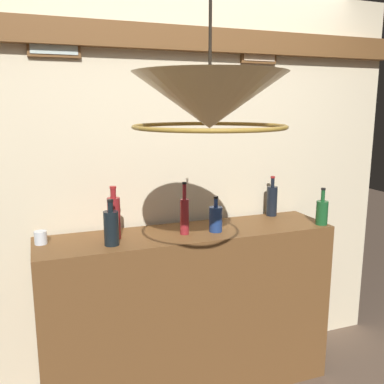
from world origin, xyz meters
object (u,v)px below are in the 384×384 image
liquor_bottle_rum (272,200)px  pendant_lamp (210,102)px  liquor_bottle_brandy (184,215)px  liquor_bottle_vermouth (114,217)px  liquor_bottle_rye (216,218)px  liquor_bottle_mezcal (322,212)px  liquor_bottle_gin (111,227)px  glass_tumbler_rocks (41,238)px

liquor_bottle_rum → pendant_lamp: bearing=-132.4°
liquor_bottle_brandy → liquor_bottle_vermouth: liquor_bottle_brandy is taller
liquor_bottle_rye → liquor_bottle_vermouth: bearing=172.7°
liquor_bottle_mezcal → liquor_bottle_rye: bearing=172.2°
liquor_bottle_brandy → liquor_bottle_mezcal: liquor_bottle_brandy is taller
liquor_bottle_rum → liquor_bottle_vermouth: bearing=-173.0°
liquor_bottle_brandy → liquor_bottle_vermouth: size_ratio=1.03×
liquor_bottle_brandy → liquor_bottle_gin: bearing=-173.2°
liquor_bottle_brandy → liquor_bottle_rum: (0.70, 0.20, -0.01)m
liquor_bottle_brandy → liquor_bottle_vermouth: bearing=171.3°
liquor_bottle_brandy → liquor_bottle_mezcal: 0.88m
glass_tumbler_rocks → liquor_bottle_brandy: bearing=-7.3°
liquor_bottle_brandy → liquor_bottle_mezcal: size_ratio=1.32×
liquor_bottle_rye → liquor_bottle_brandy: bearing=175.6°
liquor_bottle_vermouth → liquor_bottle_rye: (0.59, -0.08, -0.05)m
pendant_lamp → liquor_bottle_mezcal: bearing=31.6°
liquor_bottle_rum → glass_tumbler_rocks: 1.49m
liquor_bottle_vermouth → pendant_lamp: 1.04m
liquor_bottle_brandy → pendant_lamp: (-0.16, -0.75, 0.63)m
glass_tumbler_rocks → liquor_bottle_vermouth: bearing=-5.8°
liquor_bottle_mezcal → liquor_bottle_rye: liquor_bottle_mezcal is taller
liquor_bottle_brandy → liquor_bottle_gin: liquor_bottle_brandy is taller
liquor_bottle_mezcal → pendant_lamp: 1.39m
liquor_bottle_gin → glass_tumbler_rocks: liquor_bottle_gin is taller
liquor_bottle_rye → glass_tumbler_rocks: 0.99m
liquor_bottle_vermouth → glass_tumbler_rocks: 0.40m
liquor_bottle_mezcal → liquor_bottle_rum: bearing=120.5°
liquor_bottle_brandy → glass_tumbler_rocks: liquor_bottle_brandy is taller
liquor_bottle_gin → liquor_bottle_vermouth: liquor_bottle_vermouth is taller
liquor_bottle_rye → glass_tumbler_rocks: bearing=173.3°
liquor_bottle_rum → liquor_bottle_vermouth: 1.10m
liquor_bottle_brandy → liquor_bottle_gin: size_ratio=1.23×
liquor_bottle_mezcal → liquor_bottle_vermouth: size_ratio=0.78×
pendant_lamp → liquor_bottle_gin: bearing=111.3°
liquor_bottle_brandy → liquor_bottle_rum: bearing=15.6°
liquor_bottle_gin → pendant_lamp: bearing=-68.7°
glass_tumbler_rocks → pendant_lamp: size_ratio=0.12×
glass_tumbler_rocks → pendant_lamp: bearing=-53.5°
liquor_bottle_gin → liquor_bottle_vermouth: size_ratio=0.84×
liquor_bottle_brandy → glass_tumbler_rocks: (-0.79, 0.10, -0.08)m
liquor_bottle_mezcal → pendant_lamp: pendant_lamp is taller
pendant_lamp → liquor_bottle_brandy: bearing=77.8°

